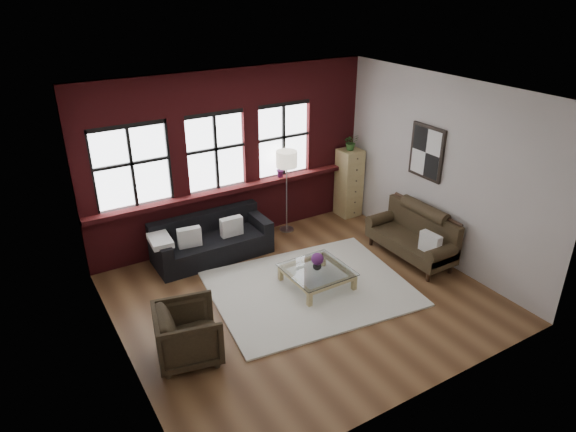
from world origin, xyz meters
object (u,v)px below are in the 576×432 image
armchair (188,334)px  drawer_chest (349,183)px  dark_sofa (212,238)px  vintage_settee (411,235)px  floor_lamp (287,188)px  vase (317,265)px  coffee_table (317,278)px

armchair → drawer_chest: (4.53, 2.54, 0.33)m
dark_sofa → vintage_settee: size_ratio=1.20×
drawer_chest → floor_lamp: size_ratio=0.79×
vintage_settee → floor_lamp: size_ratio=0.97×
vase → dark_sofa: bearing=121.2°
vase → floor_lamp: (0.62, 2.00, 0.50)m
armchair → coffee_table: bearing=-64.6°
vintage_settee → floor_lamp: (-1.31, 2.09, 0.43)m
dark_sofa → floor_lamp: 1.79m
drawer_chest → vintage_settee: bearing=-95.3°
vintage_settee → floor_lamp: floor_lamp is taller
vintage_settee → drawer_chest: size_ratio=1.22×
vintage_settee → armchair: vintage_settee is taller
vintage_settee → coffee_table: vintage_settee is taller
vase → floor_lamp: 2.16m
dark_sofa → armchair: armchair is taller
armchair → drawer_chest: drawer_chest is taller
vintage_settee → vase: 1.93m
armchair → floor_lamp: 3.99m
coffee_table → floor_lamp: 2.22m
coffee_table → drawer_chest: (2.12, 1.99, 0.56)m
dark_sofa → coffee_table: 2.07m
dark_sofa → vase: size_ratio=13.67×
vintage_settee → coffee_table: bearing=177.3°
armchair → vase: size_ratio=5.49×
vintage_settee → vase: vintage_settee is taller
vase → drawer_chest: size_ratio=0.11×
floor_lamp → armchair: bearing=-139.9°
coffee_table → armchair: bearing=-167.1°
vintage_settee → floor_lamp: bearing=122.0°
vase → drawer_chest: drawer_chest is taller
vintage_settee → vase: size_ratio=11.39×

